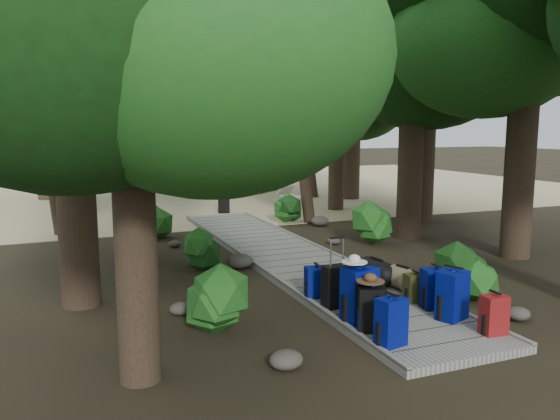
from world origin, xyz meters
name	(u,v)px	position (x,y,z in m)	size (l,w,h in m)	color
ground	(306,270)	(0.00, 0.00, 0.00)	(120.00, 120.00, 0.00)	black
sand_beach	(167,189)	(0.00, 16.00, 0.01)	(40.00, 22.00, 0.02)	tan
boardwalk	(288,256)	(0.00, 1.00, 0.06)	(2.00, 12.00, 0.12)	gray
backpack_left_a	(391,319)	(-0.76, -4.29, 0.47)	(0.37, 0.26, 0.70)	navy
backpack_left_b	(372,307)	(-0.73, -3.76, 0.47)	(0.38, 0.27, 0.69)	black
backpack_left_c	(360,292)	(-0.69, -3.35, 0.56)	(0.47, 0.34, 0.88)	navy
backpack_left_d	(317,280)	(-0.77, -2.09, 0.40)	(0.37, 0.27, 0.57)	navy
backpack_right_a	(494,313)	(0.76, -4.47, 0.42)	(0.33, 0.24, 0.60)	maroon
backpack_right_b	(453,292)	(0.62, -3.78, 0.52)	(0.45, 0.31, 0.80)	navy
backpack_right_c	(435,286)	(0.70, -3.28, 0.47)	(0.41, 0.29, 0.69)	navy
backpack_right_d	(415,286)	(0.60, -2.90, 0.37)	(0.33, 0.24, 0.51)	#383A19
duffel_right_khaki	(402,278)	(0.82, -2.22, 0.31)	(0.38, 0.57, 0.38)	brown
duffel_right_black	(377,271)	(0.64, -1.68, 0.32)	(0.41, 0.65, 0.41)	black
suitcase_on_boardwalk	(336,286)	(-0.71, -2.68, 0.46)	(0.43, 0.24, 0.67)	black
lone_suitcase_on_sand	(224,204)	(0.49, 7.89, 0.32)	(0.38, 0.22, 0.60)	black
hat_brown	(370,277)	(-0.73, -3.71, 0.87)	(0.40, 0.40, 0.12)	#51351E
hat_white	(354,258)	(-0.78, -3.34, 1.06)	(0.38, 0.38, 0.13)	silver
kayak	(86,204)	(-3.85, 10.63, 0.20)	(0.77, 3.51, 0.35)	#AE0E13
sun_lounger	(293,194)	(3.89, 9.83, 0.31)	(0.58, 1.80, 0.58)	silver
tree_right_b	(528,45)	(4.86, -0.73, 4.66)	(5.22, 5.22, 9.33)	black
tree_right_c	(414,59)	(3.91, 2.04, 4.64)	(5.36, 5.36, 9.27)	black
tree_right_d	(426,16)	(5.68, 4.03, 6.20)	(6.77, 6.77, 12.41)	black
tree_right_e	(337,98)	(4.45, 7.23, 3.95)	(4.39, 4.39, 7.90)	black
tree_right_f	(353,69)	(6.44, 9.74, 5.24)	(5.86, 5.86, 10.47)	black
tree_left_a	(129,82)	(-3.86, -3.84, 3.39)	(4.07, 4.07, 6.78)	black
tree_left_b	(67,28)	(-4.40, -0.70, 4.42)	(4.92, 4.92, 8.85)	black
tree_left_c	(121,85)	(-3.32, 2.30, 3.81)	(4.38, 4.38, 7.62)	black
tree_back_a	(134,101)	(-1.50, 14.92, 4.09)	(4.72, 4.72, 8.17)	black
tree_back_b	(207,76)	(2.00, 15.76, 5.35)	(6.00, 6.00, 10.71)	black
tree_back_c	(258,104)	(4.64, 16.10, 4.07)	(4.52, 4.52, 8.14)	black
tree_back_d	(39,92)	(-5.27, 14.12, 4.31)	(5.17, 5.17, 8.61)	black
palm_right_a	(311,85)	(2.58, 5.39, 4.20)	(4.93, 4.93, 8.41)	#134616
palm_right_b	(313,109)	(5.26, 10.92, 3.71)	(3.84, 3.84, 7.41)	#134616
palm_right_c	(229,111)	(1.98, 12.16, 3.63)	(4.56, 4.56, 7.25)	#134616
palm_left_a	(42,105)	(-4.98, 5.85, 3.51)	(4.42, 4.42, 7.02)	#134616
rock_left_a	(286,360)	(-2.18, -4.20, 0.12)	(0.42, 0.38, 0.23)	#4C473F
rock_left_b	(181,309)	(-2.98, -1.79, 0.10)	(0.36, 0.32, 0.20)	#4C473F
rock_left_c	(240,261)	(-1.24, 0.61, 0.15)	(0.56, 0.50, 0.31)	#4C473F
rock_left_d	(175,244)	(-2.12, 3.15, 0.08)	(0.30, 0.27, 0.17)	#4C473F
rock_right_a	(518,314)	(1.74, -3.94, 0.10)	(0.37, 0.33, 0.20)	#4C473F
rock_right_b	(474,270)	(2.86, -1.69, 0.12)	(0.44, 0.40, 0.24)	#4C473F
rock_right_c	(334,241)	(1.67, 1.99, 0.09)	(0.33, 0.30, 0.18)	#4C473F
rock_right_d	(320,221)	(2.48, 4.48, 0.15)	(0.55, 0.50, 0.30)	#4C473F
shrub_left_a	(228,300)	(-2.51, -2.83, 0.49)	(1.09, 1.09, 0.98)	#19551B
shrub_left_b	(206,250)	(-1.91, 0.83, 0.40)	(0.88, 0.88, 0.79)	#19551B
shrub_left_c	(151,219)	(-2.46, 4.64, 0.50)	(1.10, 1.10, 0.99)	#19551B
shrub_right_a	(468,272)	(1.83, -2.72, 0.44)	(0.97, 0.97, 0.87)	#19551B
shrub_right_b	(371,224)	(2.54, 1.68, 0.52)	(1.14, 1.14, 1.03)	#19551B
shrub_right_c	(288,210)	(1.82, 5.36, 0.40)	(0.90, 0.90, 0.81)	#19551B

